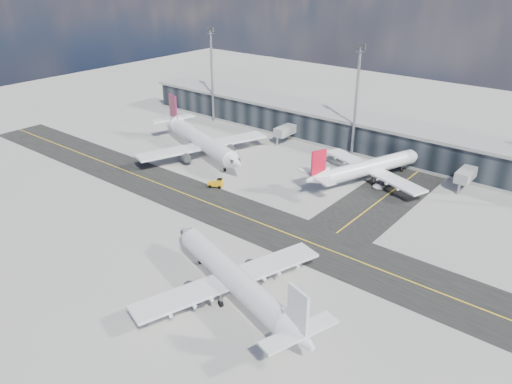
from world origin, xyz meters
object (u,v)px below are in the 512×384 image
airliner_af (200,140)px  service_van (380,184)px  baggage_tug (217,183)px  airliner_redtail (368,168)px  airliner_near (235,279)px

airliner_af → service_van: airliner_af is taller
baggage_tug → service_van: 37.36m
airliner_redtail → baggage_tug: 35.12m
baggage_tug → airliner_near: bearing=20.9°
service_van → baggage_tug: bearing=-146.1°
airliner_redtail → airliner_near: (5.38, -52.90, 0.17)m
airliner_redtail → baggage_tug: size_ratio=9.24×
baggage_tug → airliner_af: bearing=-151.6°
airliner_near → baggage_tug: 41.70m
airliner_af → airliner_near: (47.80, -40.83, -0.49)m
airliner_near → baggage_tug: bearing=64.6°
airliner_near → service_van: (-1.50, 52.06, -2.96)m
airliner_af → service_van: size_ratio=8.40×
airliner_redtail → airliner_near: bearing=-63.7°
baggage_tug → airliner_redtail: bearing=108.4°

